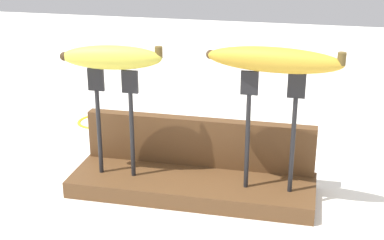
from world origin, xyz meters
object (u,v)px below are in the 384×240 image
at_px(fork_stand_left, 114,113).
at_px(fork_stand_right, 271,122).
at_px(banana_raised_left, 112,57).
at_px(wire_coil, 97,121).
at_px(banana_raised_right, 274,60).

bearing_deg(fork_stand_left, fork_stand_right, 0.00).
relative_size(banana_raised_left, wire_coil, 1.85).
relative_size(fork_stand_left, fork_stand_right, 0.94).
height_order(fork_stand_left, wire_coil, fork_stand_left).
bearing_deg(fork_stand_right, wire_coil, 144.30).
distance_m(fork_stand_right, wire_coil, 0.51).
xyz_separation_m(fork_stand_left, wire_coil, (-0.15, 0.28, -0.13)).
xyz_separation_m(banana_raised_left, wire_coil, (-0.15, 0.28, -0.22)).
relative_size(fork_stand_left, banana_raised_left, 1.11).
bearing_deg(wire_coil, banana_raised_right, -35.70).
bearing_deg(fork_stand_right, fork_stand_left, -180.00).
xyz_separation_m(fork_stand_right, banana_raised_left, (-0.25, -0.00, 0.08)).
distance_m(fork_stand_right, banana_raised_right, 0.09).
bearing_deg(banana_raised_right, fork_stand_right, -5.09).
xyz_separation_m(fork_stand_left, banana_raised_left, (-0.00, -0.00, 0.09)).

